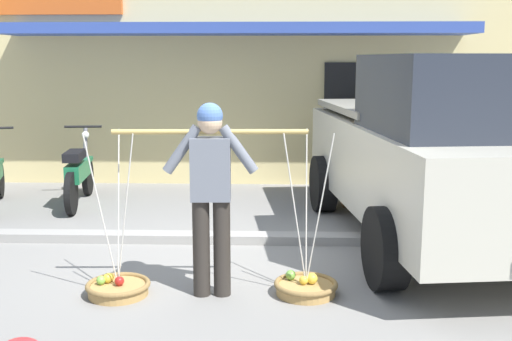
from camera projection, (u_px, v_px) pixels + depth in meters
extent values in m
plane|color=gray|center=(209.00, 262.00, 6.32)|extent=(90.00, 90.00, 0.00)
cube|color=gray|center=(216.00, 238.00, 6.99)|extent=(20.00, 0.24, 0.10)
cylinder|color=#2D2823|center=(222.00, 248.00, 5.37)|extent=(0.15, 0.15, 0.86)
cylinder|color=#2D2823|center=(201.00, 248.00, 5.37)|extent=(0.15, 0.15, 0.86)
cube|color=slate|center=(211.00, 169.00, 5.24)|extent=(0.35, 0.21, 0.54)
sphere|color=#E0B78E|center=(210.00, 122.00, 5.17)|extent=(0.21, 0.21, 0.21)
sphere|color=#4C70B2|center=(210.00, 116.00, 5.16)|extent=(0.22, 0.22, 0.22)
cylinder|color=slate|center=(239.00, 149.00, 5.21)|extent=(0.34, 0.10, 0.43)
cylinder|color=slate|center=(182.00, 149.00, 5.21)|extent=(0.34, 0.10, 0.43)
cylinder|color=tan|center=(210.00, 132.00, 5.18)|extent=(1.66, 0.12, 0.04)
cylinder|color=#B2894C|center=(306.00, 289.00, 5.44)|extent=(0.52, 0.52, 0.09)
torus|color=olive|center=(306.00, 284.00, 5.43)|extent=(0.57, 0.57, 0.05)
sphere|color=#6FAC41|center=(291.00, 275.00, 5.54)|extent=(0.09, 0.09, 0.09)
sphere|color=yellow|center=(312.00, 279.00, 5.44)|extent=(0.10, 0.10, 0.10)
sphere|color=gold|center=(304.00, 280.00, 5.43)|extent=(0.08, 0.08, 0.08)
sphere|color=#6CA73F|center=(312.00, 278.00, 5.47)|extent=(0.08, 0.08, 0.08)
cylinder|color=silver|center=(306.00, 207.00, 5.43)|extent=(0.01, 0.25, 1.36)
cylinder|color=silver|center=(295.00, 211.00, 5.26)|extent=(0.22, 0.13, 1.36)
cylinder|color=silver|center=(320.00, 212.00, 5.25)|extent=(0.22, 0.13, 1.36)
cylinder|color=#B2894C|center=(118.00, 290.00, 5.43)|extent=(0.52, 0.52, 0.09)
torus|color=olive|center=(118.00, 285.00, 5.42)|extent=(0.57, 0.57, 0.05)
sphere|color=gold|center=(108.00, 278.00, 5.47)|extent=(0.09, 0.09, 0.09)
sphere|color=#AC1F1B|center=(119.00, 281.00, 5.40)|extent=(0.08, 0.08, 0.08)
sphere|color=#78BA47|center=(101.00, 280.00, 5.43)|extent=(0.08, 0.08, 0.08)
sphere|color=gold|center=(110.00, 277.00, 5.51)|extent=(0.08, 0.08, 0.08)
cylinder|color=silver|center=(118.00, 207.00, 5.42)|extent=(0.01, 0.25, 1.36)
cylinder|color=silver|center=(101.00, 212.00, 5.24)|extent=(0.22, 0.13, 1.36)
cylinder|color=silver|center=(125.00, 212.00, 5.23)|extent=(0.22, 0.13, 1.36)
cylinder|color=black|center=(88.00, 176.00, 9.38)|extent=(0.15, 0.59, 0.58)
cylinder|color=black|center=(71.00, 194.00, 8.17)|extent=(0.15, 0.59, 0.58)
cube|color=#19663D|center=(87.00, 159.00, 9.34)|extent=(0.17, 0.30, 0.06)
cube|color=#19663D|center=(78.00, 170.00, 8.64)|extent=(0.31, 0.92, 0.24)
cube|color=black|center=(74.00, 156.00, 8.42)|extent=(0.29, 0.58, 0.12)
cylinder|color=slate|center=(85.00, 152.00, 9.22)|extent=(0.10, 0.30, 0.76)
cylinder|color=black|center=(83.00, 127.00, 9.07)|extent=(0.54, 0.10, 0.04)
sphere|color=silver|center=(85.00, 135.00, 9.25)|extent=(0.11, 0.11, 0.11)
cube|color=beige|center=(432.00, 166.00, 6.95)|extent=(2.44, 4.89, 0.96)
cube|color=#282D38|center=(467.00, 94.00, 5.98)|extent=(1.96, 2.07, 0.76)
cube|color=gray|center=(404.00, 108.00, 7.88)|extent=(2.07, 2.55, 0.08)
cylinder|color=black|center=(385.00, 248.00, 5.52)|extent=(0.35, 0.79, 0.76)
cylinder|color=black|center=(458.00, 181.00, 8.54)|extent=(0.35, 0.79, 0.76)
cylinder|color=black|center=(323.00, 184.00, 8.38)|extent=(0.35, 0.79, 0.76)
cube|color=#DBC684|center=(245.00, 57.00, 12.33)|extent=(13.00, 5.00, 4.20)
cube|color=#334CA3|center=(235.00, 29.00, 9.31)|extent=(7.15, 1.00, 0.16)
cube|color=black|center=(357.00, 125.00, 9.98)|extent=(1.10, 0.06, 2.00)
cube|color=olive|center=(357.00, 194.00, 8.74)|extent=(0.44, 0.36, 0.32)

